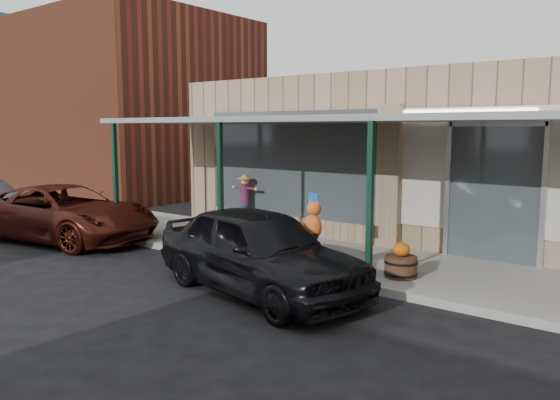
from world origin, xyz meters
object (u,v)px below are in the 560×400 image
Objects in this scene: parked_sedan at (259,250)px; car_maroon at (64,213)px; handicap_sign at (313,219)px; barrel_pumpkin at (401,264)px; barrel_scarecrow at (245,210)px.

car_maroon is at bearing 98.76° from parked_sedan.
handicap_sign is 0.31× the size of parked_sedan.
handicap_sign is 0.28× the size of car_maroon.
barrel_pumpkin is 1.96m from handicap_sign.
barrel_scarecrow reaches higher than car_maroon.
barrel_pumpkin is at bearing -89.61° from car_maroon.
car_maroon is (-3.06, -3.49, 0.06)m from barrel_scarecrow.
barrel_scarecrow is 5.39m from parked_sedan.
handicap_sign is (-1.83, -0.18, 0.68)m from barrel_pumpkin.
barrel_pumpkin is 2.64m from parked_sedan.
barrel_pumpkin is 0.15× the size of parked_sedan.
barrel_scarecrow is 0.32× the size of parked_sedan.
barrel_scarecrow is 4.26m from handicap_sign.
handicap_sign is at bearing -88.38° from car_maroon.
handicap_sign is 6.89m from car_maroon.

